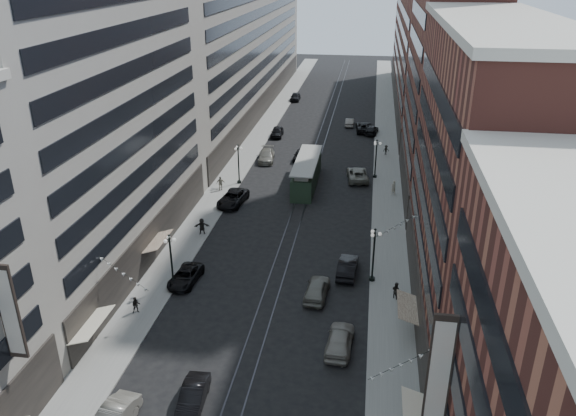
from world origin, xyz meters
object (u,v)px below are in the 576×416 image
Objects in this scene: pedestrian_2 at (136,305)px; car_extra_2 at (364,127)px; car_14 at (350,122)px; lamppost_sw_mid at (239,163)px; lamppost_se_mid at (376,157)px; car_12 at (371,130)px; car_9 at (277,132)px; pedestrian_9 at (386,150)px; car_7 at (233,198)px; lamppost_sw_far at (171,259)px; car_13 at (300,155)px; car_2 at (186,276)px; pedestrian_7 at (396,290)px; car_extra_1 at (317,289)px; pedestrian_4 at (407,411)px; pedestrian_8 at (393,187)px; car_8 at (266,156)px; car_extra_0 at (295,97)px; pedestrian_5 at (202,226)px; car_10 at (348,267)px; pedestrian_6 at (221,183)px; lamppost_se_far at (374,253)px; car_11 at (358,174)px; car_4 at (340,340)px.

car_extra_2 reaches higher than pedestrian_2.
car_14 is 4.26m from car_extra_2.
car_14 is (13.53, 31.60, -2.39)m from lamppost_sw_mid.
car_12 is (-0.80, 21.96, -2.37)m from lamppost_se_mid.
pedestrian_9 reaches higher than car_9.
car_7 is (-17.60, -11.90, -2.28)m from lamppost_se_mid.
car_9 is at bearing 96.21° from car_7.
car_13 is at bearing 79.62° from lamppost_sw_far.
pedestrian_7 is at bearing 5.03° from car_2.
car_extra_1 is (6.44, -37.62, 0.06)m from car_13.
pedestrian_4 is at bearing -51.99° from car_7.
pedestrian_7 is at bearing 56.62° from pedestrian_8.
car_14 is (-7.39, 72.40, -0.32)m from pedestrian_4.
pedestrian_7 reaches higher than car_extra_1.
lamppost_sw_far and lamppost_se_mid have the same top height.
lamppost_sw_mid is at bearing -164.80° from lamppost_se_mid.
pedestrian_7 reaches higher than car_8.
car_extra_2 is at bearing 73.62° from lamppost_sw_far.
car_extra_0 is at bearing 84.94° from car_8.
pedestrian_5 reaches higher than car_2.
car_13 is 39.39m from pedestrian_7.
car_10 is at bearing -78.75° from car_extra_0.
pedestrian_5 is 0.31× the size of car_extra_2.
car_8 is (1.94, 37.02, -2.27)m from lamppost_sw_far.
car_extra_0 is (-17.60, 45.20, -2.27)m from lamppost_se_mid.
car_2 is 0.97× the size of car_12.
lamppost_se_mid is 13.19m from car_13.
pedestrian_6 is (-2.63, 4.00, 0.30)m from car_7.
lamppost_se_far and lamppost_se_mid have the same top height.
pedestrian_5 is at bearing -102.77° from car_13.
lamppost_se_mid is at bearing 36.47° from pedestrian_2.
pedestrian_4 is 0.35× the size of car_10.
car_9 is at bearing 62.10° from pedestrian_2.
pedestrian_4 is 54.25m from car_8.
car_9 is at bearing 15.16° from car_extra_2.
car_11 is at bearing 84.59° from car_extra_2.
car_7 is at bearing -53.23° from car_extra_1.
lamppost_sw_far reaches higher than pedestrian_7.
lamppost_sw_far reaches higher than car_extra_1.
lamppost_se_far is 20.38m from pedestrian_5.
pedestrian_5 is at bearing -92.03° from lamppost_sw_mid.
car_10 is 21.58m from pedestrian_8.
lamppost_se_far is at bearing 87.87° from car_11.
car_4 is 49.15m from pedestrian_9.
car_2 is 56.34m from car_extra_2.
pedestrian_4 is (2.52, -45.79, -2.07)m from lamppost_se_mid.
car_7 is at bearing -106.03° from car_13.
pedestrian_9 is at bearing -116.72° from car_11.
car_10 is 53.63m from car_14.
pedestrian_2 is 0.31× the size of car_9.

